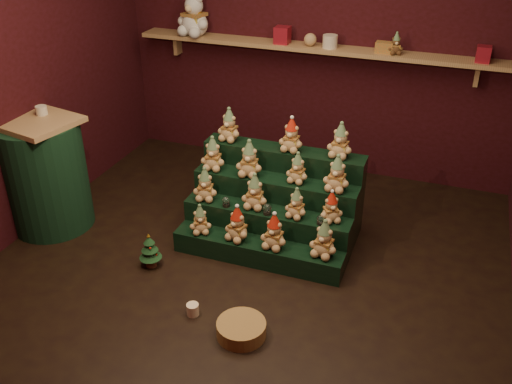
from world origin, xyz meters
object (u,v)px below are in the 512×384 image
at_px(snow_globe_a, 226,202).
at_px(brown_bear, 396,44).
at_px(riser_tier_front, 257,252).
at_px(mini_christmas_tree, 150,250).
at_px(mug_right, 248,326).
at_px(side_table, 45,174).
at_px(snow_globe_c, 320,220).
at_px(snow_globe_b, 267,209).
at_px(mug_left, 193,310).
at_px(white_bear, 194,10).
at_px(wicker_basket, 241,329).

distance_m(snow_globe_a, brown_bear, 2.12).
height_order(riser_tier_front, mini_christmas_tree, mini_christmas_tree).
bearing_deg(mug_right, side_table, 161.79).
distance_m(snow_globe_a, snow_globe_c, 0.80).
bearing_deg(side_table, snow_globe_b, 18.87).
bearing_deg(snow_globe_b, snow_globe_a, 180.00).
bearing_deg(mug_left, white_bear, 113.63).
bearing_deg(snow_globe_c, white_bear, 138.60).
distance_m(snow_globe_c, mug_right, 1.04).
bearing_deg(mug_left, brown_bear, 69.62).
bearing_deg(snow_globe_a, mini_christmas_tree, -131.19).
relative_size(snow_globe_c, mug_left, 0.88).
bearing_deg(brown_bear, white_bear, 161.39).
xyz_separation_m(snow_globe_a, mug_left, (0.12, -0.92, -0.36)).
bearing_deg(wicker_basket, snow_globe_a, 117.54).
xyz_separation_m(mug_left, white_bear, (-1.08, 2.48, 1.53)).
bearing_deg(riser_tier_front, snow_globe_a, 154.36).
bearing_deg(brown_bear, mug_right, -119.72).
bearing_deg(mug_right, snow_globe_b, 101.45).
distance_m(side_table, brown_bear, 3.31).
relative_size(riser_tier_front, mug_left, 15.81).
bearing_deg(riser_tier_front, snow_globe_b, 81.21).
bearing_deg(side_table, mug_left, -10.14).
distance_m(riser_tier_front, snow_globe_c, 0.58).
relative_size(snow_globe_b, snow_globe_c, 1.18).
relative_size(wicker_basket, brown_bear, 1.76).
bearing_deg(white_bear, mug_left, -52.71).
height_order(snow_globe_b, side_table, side_table).
bearing_deg(brown_bear, snow_globe_c, -117.57).
xyz_separation_m(snow_globe_a, mini_christmas_tree, (-0.45, -0.51, -0.25)).
bearing_deg(white_bear, snow_globe_b, -35.92).
bearing_deg(mini_christmas_tree, wicker_basket, -26.83).
bearing_deg(snow_globe_a, white_bear, 121.84).
bearing_deg(riser_tier_front, mug_right, -74.61).
xyz_separation_m(mug_left, brown_bear, (0.92, 2.48, 1.37)).
height_order(snow_globe_c, mini_christmas_tree, snow_globe_c).
height_order(mug_right, wicker_basket, wicker_basket).
distance_m(mini_christmas_tree, white_bear, 2.56).
distance_m(mini_christmas_tree, brown_bear, 2.84).
xyz_separation_m(side_table, brown_bear, (2.62, 1.80, 0.92)).
xyz_separation_m(side_table, mini_christmas_tree, (1.13, -0.26, -0.35)).
bearing_deg(white_bear, snow_globe_c, -27.74).
height_order(mug_left, brown_bear, brown_bear).
xyz_separation_m(snow_globe_a, side_table, (-1.58, -0.25, 0.09)).
relative_size(snow_globe_c, brown_bear, 0.41).
bearing_deg(wicker_basket, brown_bear, 78.52).
distance_m(snow_globe_a, mini_christmas_tree, 0.73).
bearing_deg(snow_globe_b, white_bear, 130.42).
xyz_separation_m(snow_globe_b, mug_left, (-0.24, -0.92, -0.36)).
xyz_separation_m(riser_tier_front, mug_right, (0.22, -0.79, -0.05)).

